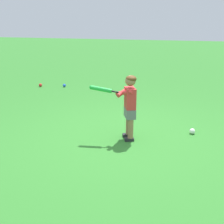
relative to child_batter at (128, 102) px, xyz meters
The scene contains 5 objects.
ground_plane 0.66m from the child_batter, 62.90° to the left, with size 40.00×40.00×0.00m, color #2D7528.
child_batter is the anchor object (origin of this frame).
play_ball_midfield 1.31m from the child_batter, 66.61° to the right, with size 0.10×0.10×0.10m, color white.
play_ball_by_bucket 4.42m from the child_batter, 45.47° to the left, with size 0.09×0.09×0.09m, color red.
play_ball_near_batter 4.07m from the child_batter, 37.26° to the left, with size 0.09×0.09×0.09m, color blue.
Camera 1 is at (-4.47, -0.85, 1.99)m, focal length 46.38 mm.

